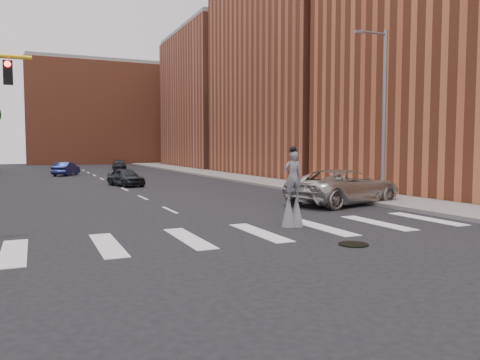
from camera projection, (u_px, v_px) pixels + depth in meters
ground_plane at (237, 241)px, 14.84m from camera, size 160.00×160.00×0.00m
sidewalk_right at (254, 179)px, 42.69m from camera, size 5.00×90.00×0.18m
manhole at (353, 244)px, 14.22m from camera, size 0.90×0.90×0.04m
building_mid at (313, 63)px, 50.25m from camera, size 16.00×22.00×24.00m
building_far at (228, 102)px, 72.29m from camera, size 16.00×22.00×20.00m
building_backdrop at (101, 115)px, 87.81m from camera, size 26.00×14.00×18.00m
streetlight at (383, 110)px, 24.37m from camera, size 2.05×0.20×9.00m
stilt_performer at (293, 194)px, 17.45m from camera, size 0.84×0.57×3.02m
suv_crossing at (344, 187)px, 24.43m from camera, size 7.12×4.52×1.83m
car_near at (126, 177)px, 35.85m from camera, size 2.63×4.33×1.38m
car_mid at (66, 169)px, 49.31m from camera, size 3.14×4.53×1.41m
car_far at (119, 165)px, 62.76m from camera, size 2.43×4.68×1.30m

